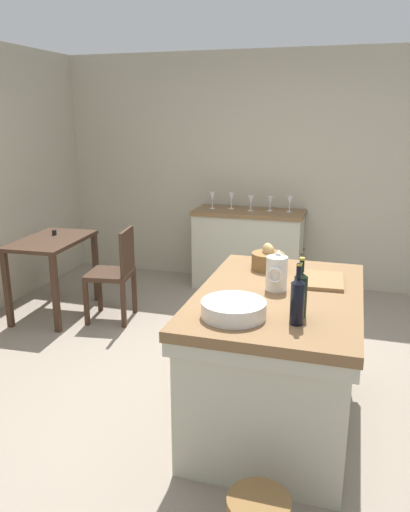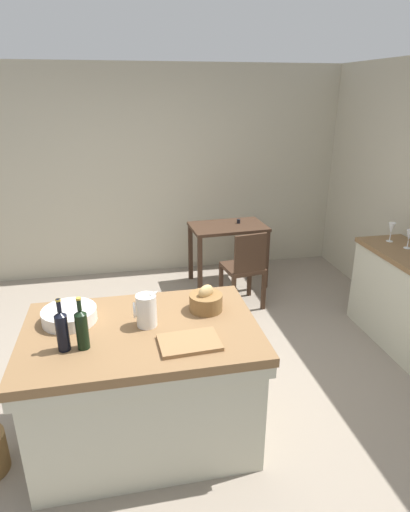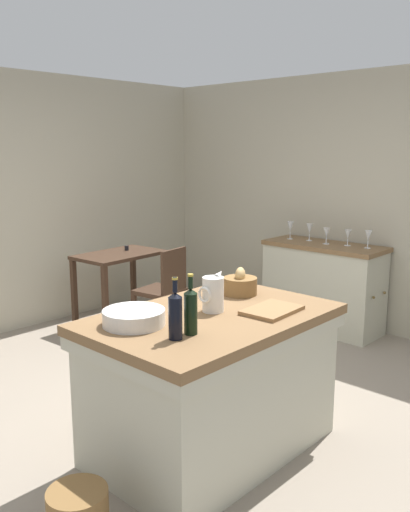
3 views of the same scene
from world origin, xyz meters
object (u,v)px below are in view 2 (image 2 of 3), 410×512
at_px(wash_bowl, 69,315).
at_px(cutting_board, 189,342).
at_px(wine_bottle_dark, 82,328).
at_px(wine_glass_right, 409,236).
at_px(wooden_chair, 245,267).
at_px(island_table, 144,380).
at_px(writing_desk, 228,235).
at_px(pitcher, 146,310).
at_px(wine_glass_far_right, 391,229).
at_px(bread_basket, 206,301).
at_px(side_cabinet, 408,301).
at_px(wine_bottle_amber, 62,330).

height_order(wash_bowl, cutting_board, wash_bowl).
xyz_separation_m(wine_bottle_dark, wine_glass_right, (2.90, 1.09, 0.01)).
height_order(wooden_chair, wash_bowl, wash_bowl).
relative_size(island_table, writing_desk, 1.60).
distance_m(writing_desk, wash_bowl, 2.76).
distance_m(pitcher, wine_glass_right, 2.67).
distance_m(pitcher, wine_bottle_dark, 0.42).
xyz_separation_m(wine_bottle_dark, wine_glass_far_right, (2.85, 1.30, 0.01)).
distance_m(bread_basket, wine_glass_right, 2.24).
bearing_deg(wash_bowl, cutting_board, -30.47).
bearing_deg(wine_bottle_dark, pitcher, 25.95).
bearing_deg(side_cabinet, wash_bowl, -169.72).
distance_m(writing_desk, wine_glass_far_right, 1.85).
bearing_deg(wine_glass_right, side_cabinet, -103.77).
bearing_deg(wine_glass_right, island_table, -159.98).
height_order(side_cabinet, wine_glass_far_right, wine_glass_far_right).
bearing_deg(cutting_board, wash_bowl, 149.53).
distance_m(side_cabinet, pitcher, 2.61).
bearing_deg(bread_basket, cutting_board, -114.72).
bearing_deg(wash_bowl, bread_basket, -1.78).
bearing_deg(writing_desk, wine_bottle_dark, -121.01).
bearing_deg(writing_desk, wooden_chair, -87.86).
bearing_deg(cutting_board, island_table, 137.94).
relative_size(island_table, side_cabinet, 1.20).
relative_size(writing_desk, wine_glass_far_right, 4.92).
distance_m(wooden_chair, cutting_board, 2.22).
xyz_separation_m(side_cabinet, writing_desk, (-1.32, 1.67, 0.19)).
distance_m(island_table, wooden_chair, 2.10).
distance_m(wooden_chair, wine_glass_far_right, 1.52).
bearing_deg(side_cabinet, wine_glass_far_right, 89.18).
bearing_deg(wine_glass_far_right, wine_bottle_amber, -156.37).
distance_m(side_cabinet, writing_desk, 2.13).
distance_m(wash_bowl, wine_bottle_amber, 0.34).
height_order(wash_bowl, wine_glass_far_right, wine_glass_far_right).
bearing_deg(island_table, wash_bowl, 158.23).
bearing_deg(wooden_chair, wine_bottle_amber, -131.49).
distance_m(wine_glass_right, wine_glass_far_right, 0.21).
height_order(writing_desk, wine_glass_right, wine_glass_right).
xyz_separation_m(writing_desk, cutting_board, (-0.92, -2.62, 0.25)).
bearing_deg(wash_bowl, wine_glass_right, 14.06).
relative_size(pitcher, bread_basket, 1.12).
height_order(bread_basket, wine_glass_right, wine_glass_right).
relative_size(island_table, wash_bowl, 4.26).
bearing_deg(pitcher, cutting_board, -49.72).
distance_m(wooden_chair, wine_bottle_amber, 2.56).
relative_size(wine_bottle_amber, wine_glass_right, 1.83).
relative_size(side_cabinet, wine_glass_far_right, 6.53).
bearing_deg(cutting_board, wine_glass_right, 27.20).
height_order(bread_basket, wine_bottle_dark, wine_bottle_dark).
xyz_separation_m(wooden_chair, wash_bowl, (-1.66, -1.54, 0.43)).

